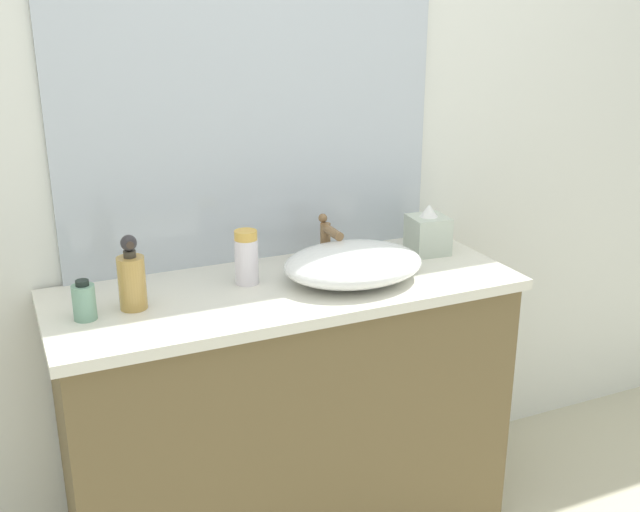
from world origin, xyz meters
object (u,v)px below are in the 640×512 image
Objects in this scene: soap_dispenser at (132,278)px; perfume_bottle at (246,258)px; sink_basin at (353,264)px; tissue_box at (428,232)px; lotion_bottle at (84,301)px.

soap_dispenser reaches higher than perfume_bottle.
sink_basin is 2.58× the size of tissue_box.
sink_basin is 2.04× the size of soap_dispenser.
perfume_bottle is at bearing -178.02° from tissue_box.
soap_dispenser reaches higher than tissue_box.
soap_dispenser is at bearing -175.54° from tissue_box.
tissue_box reaches higher than sink_basin.
tissue_box is at bearing 4.46° from soap_dispenser.
sink_basin is at bearing -159.39° from tissue_box.
lotion_bottle is 0.47m from perfume_bottle.
lotion_bottle is at bearing 177.88° from sink_basin.
perfume_bottle is at bearing 9.13° from lotion_bottle.
tissue_box is at bearing 20.61° from sink_basin.
soap_dispenser reaches higher than lotion_bottle.
sink_basin is at bearing -4.48° from soap_dispenser.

